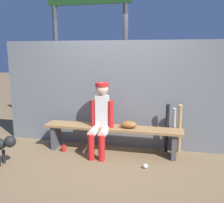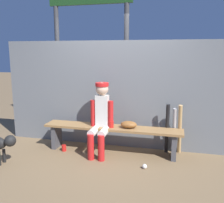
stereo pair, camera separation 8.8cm
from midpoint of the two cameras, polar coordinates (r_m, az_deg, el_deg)
The scene contains 12 objects.
ground_plane at distance 4.64m, azimuth -0.55°, elevation -11.26°, with size 30.00×30.00×0.00m, color brown.
chainlink_fence at distance 4.71m, azimuth 0.46°, elevation 1.51°, with size 4.40×0.03×1.96m, color slate.
dugout_bench at distance 4.52m, azimuth -0.56°, elevation -6.94°, with size 2.44×0.36×0.47m.
player_seated at distance 4.37m, azimuth -3.16°, elevation -3.35°, with size 0.41×0.55×1.25m.
baseball_glove at distance 4.41m, azimuth 3.19°, elevation -5.15°, with size 0.28×0.20×0.12m, color brown.
bat_aluminum_black at distance 4.57m, azimuth 11.62°, elevation -5.94°, with size 0.06×0.06×0.89m, color black.
bat_aluminum_silver at distance 4.61m, azimuth 13.14°, elevation -6.27°, with size 0.06×0.06×0.83m, color #B7B7BC.
bat_wood_tan at distance 4.59m, azimuth 14.30°, elevation -5.97°, with size 0.06×0.06×0.90m, color tan.
baseball at distance 4.07m, azimuth 6.84°, elevation -14.14°, with size 0.07×0.07×0.07m, color white.
cup_on_ground at distance 4.76m, azimuth -11.27°, elevation -10.23°, with size 0.08×0.08×0.11m, color red.
cup_on_bench at distance 4.43m, azimuth -0.76°, elevation -5.13°, with size 0.08×0.08×0.11m, color red.
scoreboard at distance 5.55m, azimuth -5.13°, elevation 20.66°, with size 2.04×0.27×3.86m.
Camera 1 is at (0.97, -4.18, 1.77)m, focal length 40.94 mm.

